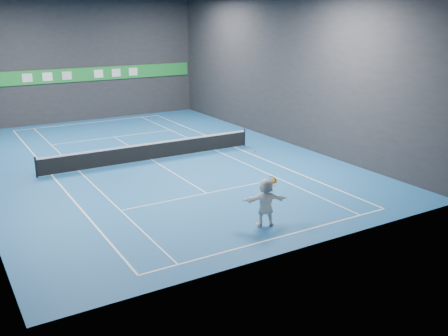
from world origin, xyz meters
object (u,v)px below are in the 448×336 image
player (266,202)px  tennis_net (152,151)px  tennis_ball (255,151)px  tennis_racket (273,181)px

player → tennis_net: size_ratio=0.15×
tennis_ball → tennis_net: 10.84m
tennis_ball → tennis_net: (0.24, 10.56, -2.46)m
player → tennis_racket: (0.34, 0.05, 0.79)m
player → tennis_ball: tennis_ball is taller
tennis_net → tennis_racket: tennis_racket is taller
tennis_net → tennis_racket: 10.75m
tennis_net → tennis_racket: (0.53, -10.67, 1.21)m
tennis_net → tennis_racket: size_ratio=21.45×
player → tennis_racket: tennis_racket is taller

